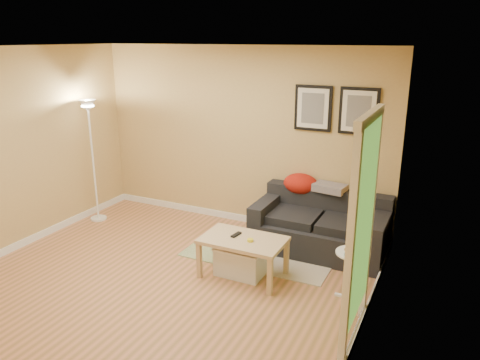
# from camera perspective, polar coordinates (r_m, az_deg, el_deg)

# --- Properties ---
(floor) EXTENTS (4.50, 4.50, 0.00)m
(floor) POSITION_cam_1_polar(r_m,az_deg,el_deg) (5.55, -9.16, -12.05)
(floor) COLOR tan
(floor) RESTS_ON ground
(ceiling) EXTENTS (4.50, 4.50, 0.00)m
(ceiling) POSITION_cam_1_polar(r_m,az_deg,el_deg) (4.85, -10.68, 15.82)
(ceiling) COLOR white
(ceiling) RESTS_ON wall_back
(wall_back) EXTENTS (4.50, 0.00, 4.50)m
(wall_back) POSITION_cam_1_polar(r_m,az_deg,el_deg) (6.72, 0.04, 5.28)
(wall_back) COLOR tan
(wall_back) RESTS_ON ground
(wall_left) EXTENTS (0.00, 4.00, 4.00)m
(wall_left) POSITION_cam_1_polar(r_m,az_deg,el_deg) (6.59, -26.08, 3.25)
(wall_left) COLOR tan
(wall_left) RESTS_ON ground
(wall_right) EXTENTS (0.00, 4.00, 4.00)m
(wall_right) POSITION_cam_1_polar(r_m,az_deg,el_deg) (4.21, 16.04, -2.85)
(wall_right) COLOR tan
(wall_right) RESTS_ON ground
(baseboard_back) EXTENTS (4.50, 0.02, 0.10)m
(baseboard_back) POSITION_cam_1_polar(r_m,az_deg,el_deg) (7.08, 0.00, -4.68)
(baseboard_back) COLOR white
(baseboard_back) RESTS_ON ground
(baseboard_left) EXTENTS (0.02, 4.00, 0.10)m
(baseboard_left) POSITION_cam_1_polar(r_m,az_deg,el_deg) (6.95, -24.67, -6.78)
(baseboard_left) COLOR white
(baseboard_left) RESTS_ON ground
(baseboard_right) EXTENTS (0.02, 4.00, 0.10)m
(baseboard_right) POSITION_cam_1_polar(r_m,az_deg,el_deg) (4.78, 14.62, -17.06)
(baseboard_right) COLOR white
(baseboard_right) RESTS_ON ground
(sofa) EXTENTS (1.70, 0.90, 0.75)m
(sofa) POSITION_cam_1_polar(r_m,az_deg,el_deg) (6.11, 9.87, -5.35)
(sofa) COLOR black
(sofa) RESTS_ON ground
(red_throw) EXTENTS (0.48, 0.36, 0.28)m
(red_throw) POSITION_cam_1_polar(r_m,az_deg,el_deg) (6.38, 7.51, -0.47)
(red_throw) COLOR #B32410
(red_throw) RESTS_ON sofa
(plaid_throw) EXTENTS (0.45, 0.32, 0.10)m
(plaid_throw) POSITION_cam_1_polar(r_m,az_deg,el_deg) (6.24, 11.05, -0.95)
(plaid_throw) COLOR tan
(plaid_throw) RESTS_ON sofa
(framed_print_left) EXTENTS (0.50, 0.04, 0.60)m
(framed_print_left) POSITION_cam_1_polar(r_m,az_deg,el_deg) (6.22, 9.04, 8.77)
(framed_print_left) COLOR black
(framed_print_left) RESTS_ON wall_back
(framed_print_right) EXTENTS (0.50, 0.04, 0.60)m
(framed_print_right) POSITION_cam_1_polar(r_m,az_deg,el_deg) (6.08, 14.50, 8.24)
(framed_print_right) COLOR black
(framed_print_right) RESTS_ON wall_back
(area_rug) EXTENTS (1.25, 0.85, 0.01)m
(area_rug) POSITION_cam_1_polar(r_m,az_deg,el_deg) (5.92, 5.20, -9.84)
(area_rug) COLOR #BBA894
(area_rug) RESTS_ON ground
(green_runner) EXTENTS (0.70, 0.50, 0.01)m
(green_runner) POSITION_cam_1_polar(r_m,az_deg,el_deg) (6.10, -3.66, -8.95)
(green_runner) COLOR #668C4C
(green_runner) RESTS_ON ground
(coffee_table) EXTENTS (1.11, 0.89, 0.48)m
(coffee_table) POSITION_cam_1_polar(r_m,az_deg,el_deg) (5.45, 0.39, -9.54)
(coffee_table) COLOR tan
(coffee_table) RESTS_ON ground
(remote_control) EXTENTS (0.07, 0.17, 0.02)m
(remote_control) POSITION_cam_1_polar(r_m,az_deg,el_deg) (5.42, -0.48, -6.78)
(remote_control) COLOR black
(remote_control) RESTS_ON coffee_table
(tape_roll) EXTENTS (0.07, 0.07, 0.03)m
(tape_roll) POSITION_cam_1_polar(r_m,az_deg,el_deg) (5.27, 1.28, -7.46)
(tape_roll) COLOR yellow
(tape_roll) RESTS_ON coffee_table
(storage_bin) EXTENTS (0.57, 0.42, 0.35)m
(storage_bin) POSITION_cam_1_polar(r_m,az_deg,el_deg) (5.53, 0.15, -9.86)
(storage_bin) COLOR white
(storage_bin) RESTS_ON ground
(side_table) EXTENTS (0.36, 0.36, 0.55)m
(side_table) POSITION_cam_1_polar(r_m,az_deg,el_deg) (5.13, 13.58, -11.44)
(side_table) COLOR white
(side_table) RESTS_ON ground
(book_stack) EXTENTS (0.17, 0.23, 0.07)m
(book_stack) POSITION_cam_1_polar(r_m,az_deg,el_deg) (4.99, 14.04, -8.35)
(book_stack) COLOR teal
(book_stack) RESTS_ON side_table
(floor_lamp) EXTENTS (0.24, 0.24, 1.85)m
(floor_lamp) POSITION_cam_1_polar(r_m,az_deg,el_deg) (7.22, -17.68, 1.81)
(floor_lamp) COLOR white
(floor_lamp) RESTS_ON ground
(doorway) EXTENTS (0.12, 1.01, 2.13)m
(doorway) POSITION_cam_1_polar(r_m,az_deg,el_deg) (4.18, 14.68, -6.94)
(doorway) COLOR white
(doorway) RESTS_ON ground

